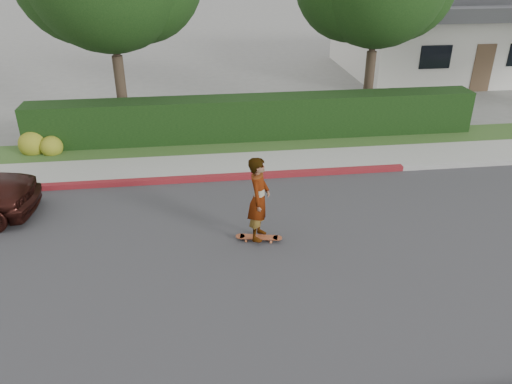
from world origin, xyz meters
TOP-DOWN VIEW (x-y plane):
  - ground at (0.00, 0.00)m, footprint 120.00×120.00m
  - road at (0.00, 0.00)m, footprint 60.00×8.00m
  - curb_far at (0.00, 4.10)m, footprint 60.00×0.20m
  - curb_red_section at (-5.00, 4.10)m, footprint 12.00×0.21m
  - sidewalk_far at (0.00, 5.00)m, footprint 60.00×1.60m
  - planting_strip at (0.00, 6.60)m, footprint 60.00×1.60m
  - hedge at (-3.00, 7.20)m, footprint 15.00×1.00m
  - flowering_shrub at (-10.01, 6.74)m, footprint 1.40×1.00m
  - house at (8.00, 16.00)m, footprint 10.60×8.60m
  - skateboard at (-3.76, 0.76)m, footprint 1.08×0.43m
  - skateboarder at (-3.76, 0.76)m, footprint 0.68×0.83m

SIDE VIEW (x-z plane):
  - ground at x=0.00m, z-range 0.00..0.00m
  - road at x=0.00m, z-range 0.00..0.01m
  - planting_strip at x=0.00m, z-range 0.00..0.10m
  - sidewalk_far at x=0.00m, z-range 0.00..0.12m
  - curb_far at x=0.00m, z-range 0.00..0.15m
  - curb_red_section at x=-5.00m, z-range 0.00..0.15m
  - skateboard at x=-3.76m, z-range 0.04..0.14m
  - flowering_shrub at x=-10.01m, z-range -0.12..0.78m
  - hedge at x=-3.00m, z-range 0.00..1.50m
  - skateboarder at x=-3.76m, z-range 0.11..2.06m
  - house at x=8.00m, z-range -0.05..4.25m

